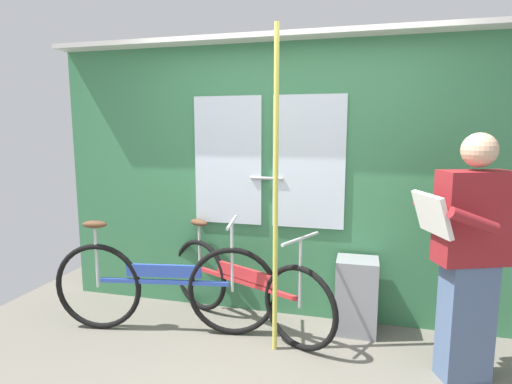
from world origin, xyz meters
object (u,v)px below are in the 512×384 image
trash_bin_by_wall (356,296)px  bicycle_leaning_behind (244,286)px  bicycle_near_door (163,286)px  passenger_reading_newspaper (470,254)px  handrail_pole (275,195)px

trash_bin_by_wall → bicycle_leaning_behind: bearing=-170.8°
bicycle_near_door → passenger_reading_newspaper: bearing=-11.6°
handrail_pole → bicycle_leaning_behind: bearing=138.3°
passenger_reading_newspaper → handrail_pole: bearing=-23.2°
bicycle_leaning_behind → trash_bin_by_wall: 0.91m
bicycle_near_door → trash_bin_by_wall: (1.49, 0.39, -0.08)m
passenger_reading_newspaper → handrail_pole: size_ratio=0.69×
bicycle_near_door → trash_bin_by_wall: size_ratio=2.97×
bicycle_near_door → handrail_pole: 1.20m
bicycle_near_door → bicycle_leaning_behind: (0.60, 0.24, -0.03)m
bicycle_leaning_behind → passenger_reading_newspaper: 1.68m
bicycle_near_door → bicycle_leaning_behind: bicycle_near_door is taller
bicycle_near_door → passenger_reading_newspaper: 2.22m
bicycle_near_door → trash_bin_by_wall: bearing=5.2°
bicycle_leaning_behind → handrail_pole: 0.92m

